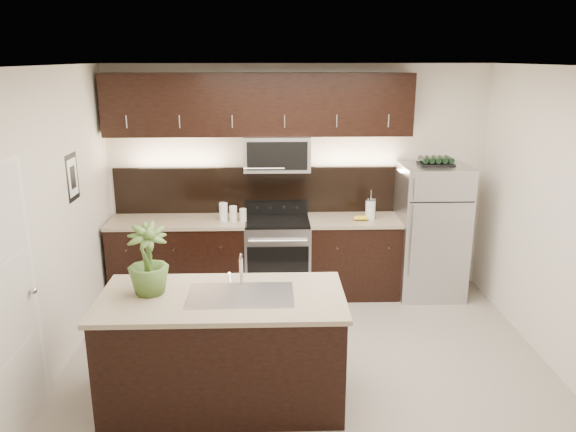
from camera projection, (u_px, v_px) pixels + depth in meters
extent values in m
plane|color=gray|center=(307.00, 366.00, 5.21)|extent=(4.50, 4.50, 0.00)
cube|color=beige|center=(298.00, 179.00, 6.76)|extent=(4.50, 0.02, 2.70)
cube|color=beige|center=(335.00, 340.00, 2.92)|extent=(4.50, 0.02, 2.70)
cube|color=beige|center=(45.00, 230.00, 4.77)|extent=(0.02, 4.00, 2.70)
cube|color=beige|center=(565.00, 225.00, 4.91)|extent=(0.02, 4.00, 2.70)
cube|color=white|center=(311.00, 66.00, 4.47)|extent=(4.50, 4.00, 0.02)
cube|color=beige|center=(12.00, 307.00, 4.09)|extent=(0.04, 0.80, 2.02)
sphere|color=silver|center=(34.00, 291.00, 4.41)|extent=(0.06, 0.06, 0.06)
cube|color=black|center=(73.00, 177.00, 5.41)|extent=(0.01, 0.32, 0.46)
cube|color=white|center=(73.00, 177.00, 5.41)|extent=(0.00, 0.24, 0.36)
cube|color=black|center=(180.00, 259.00, 6.67)|extent=(1.57, 0.62, 0.90)
cube|color=black|center=(357.00, 257.00, 6.73)|extent=(1.16, 0.62, 0.90)
cube|color=#B2B2B7|center=(278.00, 258.00, 6.70)|extent=(0.76, 0.62, 0.90)
cube|color=black|center=(277.00, 221.00, 6.58)|extent=(0.76, 0.60, 0.03)
cube|color=#C8B696|center=(178.00, 221.00, 6.54)|extent=(1.59, 0.65, 0.04)
cube|color=#C8B696|center=(359.00, 220.00, 6.61)|extent=(1.18, 0.65, 0.04)
cube|color=black|center=(260.00, 190.00, 6.77)|extent=(3.49, 0.02, 0.56)
cube|color=#B2B2B7|center=(277.00, 153.00, 6.47)|extent=(0.76, 0.40, 0.40)
cube|color=black|center=(259.00, 104.00, 6.34)|extent=(3.49, 0.33, 0.70)
cube|color=black|center=(224.00, 351.00, 4.59)|extent=(1.90, 0.90, 0.90)
cube|color=#C8B696|center=(222.00, 298.00, 4.46)|extent=(1.96, 0.96, 0.04)
cube|color=silver|center=(241.00, 295.00, 4.46)|extent=(0.84, 0.50, 0.01)
cylinder|color=silver|center=(242.00, 272.00, 4.63)|extent=(0.03, 0.03, 0.24)
cylinder|color=silver|center=(241.00, 257.00, 4.52)|extent=(0.02, 0.14, 0.02)
cylinder|color=silver|center=(240.00, 266.00, 4.47)|extent=(0.02, 0.02, 0.10)
cube|color=#B2B2B7|center=(431.00, 231.00, 6.61)|extent=(0.76, 0.69, 1.58)
cube|color=black|center=(436.00, 164.00, 6.39)|extent=(0.39, 0.24, 0.03)
cylinder|color=black|center=(423.00, 160.00, 6.37)|extent=(0.06, 0.22, 0.06)
cylinder|color=black|center=(430.00, 160.00, 6.38)|extent=(0.06, 0.22, 0.06)
cylinder|color=black|center=(436.00, 160.00, 6.38)|extent=(0.06, 0.22, 0.06)
cylinder|color=black|center=(442.00, 160.00, 6.38)|extent=(0.06, 0.22, 0.06)
cylinder|color=black|center=(449.00, 160.00, 6.38)|extent=(0.06, 0.22, 0.06)
imported|color=#3F5D25|center=(148.00, 260.00, 4.43)|extent=(0.40, 0.40, 0.57)
cylinder|color=silver|center=(223.00, 212.00, 6.47)|extent=(0.10, 0.10, 0.21)
cylinder|color=beige|center=(233.00, 214.00, 6.46)|extent=(0.09, 0.09, 0.18)
cylinder|color=beige|center=(243.00, 215.00, 6.45)|extent=(0.08, 0.08, 0.15)
cylinder|color=silver|center=(370.00, 210.00, 6.52)|extent=(0.11, 0.11, 0.23)
cylinder|color=silver|center=(371.00, 199.00, 6.49)|extent=(0.12, 0.12, 0.02)
cylinder|color=silver|center=(371.00, 195.00, 6.47)|extent=(0.01, 0.01, 0.09)
ellipsoid|color=gold|center=(357.00, 218.00, 6.51)|extent=(0.18, 0.14, 0.06)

